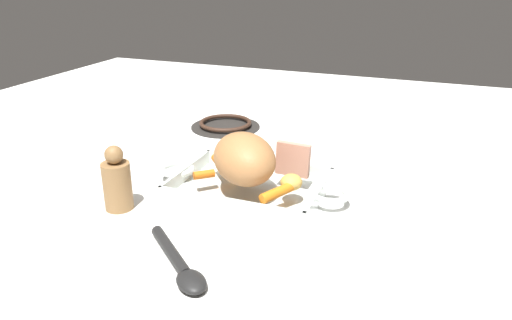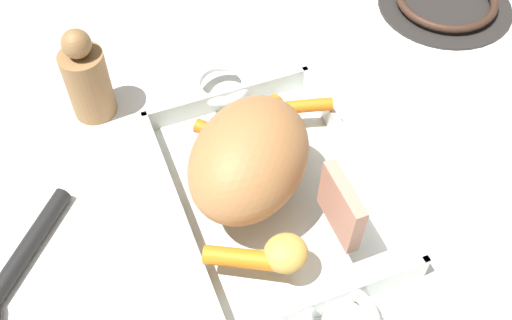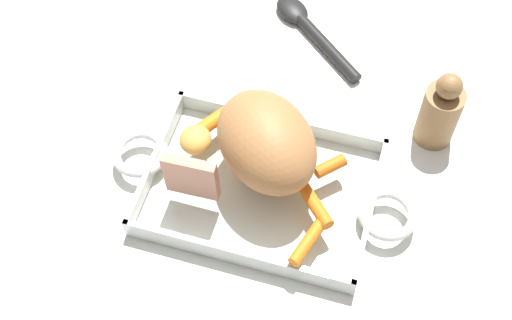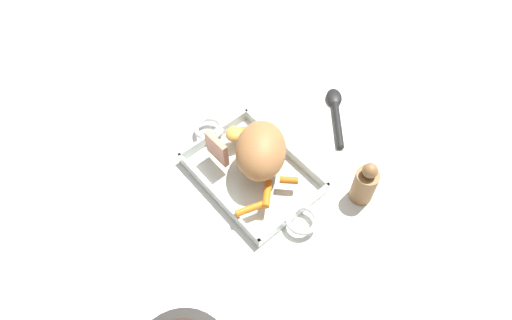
# 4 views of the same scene
# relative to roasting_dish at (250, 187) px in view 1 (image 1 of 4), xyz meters

# --- Properties ---
(ground_plane) EXTENTS (2.31, 2.31, 0.00)m
(ground_plane) POSITION_rel_roasting_dish_xyz_m (0.00, 0.00, -0.01)
(ground_plane) COLOR white
(roasting_dish) EXTENTS (0.40, 0.21, 0.03)m
(roasting_dish) POSITION_rel_roasting_dish_xyz_m (0.00, 0.00, 0.00)
(roasting_dish) COLOR silver
(roasting_dish) RESTS_ON ground_plane
(pork_roast) EXTENTS (0.19, 0.19, 0.10)m
(pork_roast) POSITION_rel_roasting_dish_xyz_m (-0.00, 0.03, 0.07)
(pork_roast) COLOR #AB7141
(pork_roast) RESTS_ON roasting_dish
(roast_slice_thick) EXTENTS (0.07, 0.01, 0.07)m
(roast_slice_thick) POSITION_rel_roasting_dish_xyz_m (-0.08, -0.04, 0.06)
(roast_slice_thick) COLOR tan
(roast_slice_thick) RESTS_ON roasting_dish
(baby_carrot_center_right) EXTENTS (0.06, 0.06, 0.02)m
(baby_carrot_center_right) POSITION_rel_roasting_dish_xyz_m (0.08, -0.02, 0.03)
(baby_carrot_center_right) COLOR orange
(baby_carrot_center_right) RESTS_ON roasting_dish
(baby_carrot_northeast) EXTENTS (0.05, 0.07, 0.02)m
(baby_carrot_northeast) POSITION_rel_roasting_dish_xyz_m (-0.08, 0.07, 0.03)
(baby_carrot_northeast) COLOR orange
(baby_carrot_northeast) RESTS_ON roasting_dish
(baby_carrot_center_left) EXTENTS (0.04, 0.04, 0.02)m
(baby_carrot_center_left) POSITION_rel_roasting_dish_xyz_m (0.08, 0.04, 0.03)
(baby_carrot_center_left) COLOR orange
(baby_carrot_center_left) RESTS_ON roasting_dish
(baby_carrot_southwest) EXTENTS (0.03, 0.07, 0.02)m
(baby_carrot_southwest) POSITION_rel_roasting_dish_xyz_m (0.08, -0.07, 0.03)
(baby_carrot_southwest) COLOR orange
(baby_carrot_southwest) RESTS_ON roasting_dish
(potato_whole) EXTENTS (0.05, 0.05, 0.03)m
(potato_whole) POSITION_rel_roasting_dish_xyz_m (-0.09, 0.03, 0.04)
(potato_whole) COLOR gold
(potato_whole) RESTS_ON roasting_dish
(stove_burner_rear) EXTENTS (0.19, 0.19, 0.02)m
(stove_burner_rear) POSITION_rel_roasting_dish_xyz_m (0.22, -0.36, -0.00)
(stove_burner_rear) COLOR #282623
(stove_burner_rear) RESTS_ON ground_plane
(serving_spoon) EXTENTS (0.17, 0.15, 0.02)m
(serving_spoon) POSITION_rel_roasting_dish_xyz_m (-0.01, 0.29, -0.00)
(serving_spoon) COLOR black
(serving_spoon) RESTS_ON ground_plane
(pepper_mill) EXTENTS (0.05, 0.05, 0.12)m
(pepper_mill) POSITION_rel_roasting_dish_xyz_m (0.20, 0.15, 0.04)
(pepper_mill) COLOR olive
(pepper_mill) RESTS_ON ground_plane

